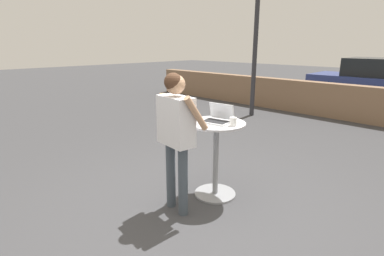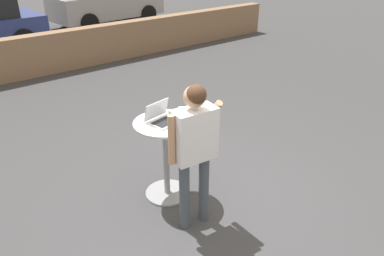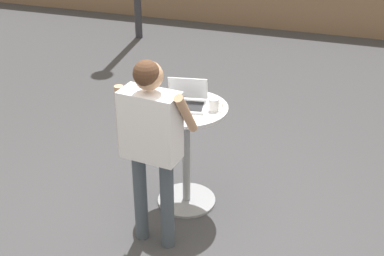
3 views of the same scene
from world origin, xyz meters
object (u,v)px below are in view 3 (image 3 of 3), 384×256
Objects in this scene: coffee_mug at (214,104)px; cafe_table at (186,145)px; standing_person at (151,133)px; laptop at (186,100)px.

cafe_table is at bearing -176.69° from coffee_mug.
standing_person is at bearing -117.00° from coffee_mug.
cafe_table is 0.75m from standing_person.
laptop reaches higher than coffee_mug.
standing_person is (-0.07, -0.61, 0.43)m from cafe_table.
coffee_mug reaches higher than cafe_table.
coffee_mug is at bearing 63.00° from standing_person.
cafe_table is at bearing -74.18° from laptop.
standing_person reaches higher than cafe_table.
laptop is 0.25m from coffee_mug.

